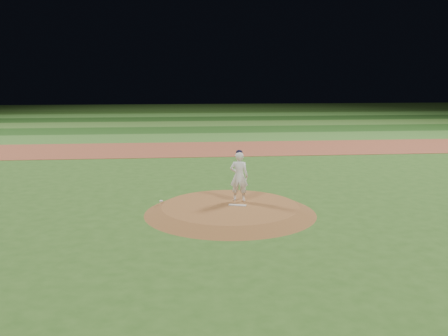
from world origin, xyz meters
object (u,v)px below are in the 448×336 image
object	(u,v)px
rosin_bag	(161,201)
pitching_rubber	(238,205)
pitcher_on_mound	(239,176)
pitchers_mound	(230,209)

from	to	relation	value
rosin_bag	pitching_rubber	bearing A→B (deg)	-15.62
pitching_rubber	pitcher_on_mound	xyz separation A→B (m)	(0.12, 0.61, 0.83)
pitchers_mound	pitcher_on_mound	distance (m)	1.18
pitchers_mound	pitcher_on_mound	xyz separation A→B (m)	(0.36, 0.58, 0.97)
pitchers_mound	pitcher_on_mound	size ratio (longest dim) A/B	3.21
pitchers_mound	pitching_rubber	xyz separation A→B (m)	(0.23, -0.03, 0.14)
pitching_rubber	rosin_bag	distance (m)	2.54
pitcher_on_mound	pitching_rubber	bearing A→B (deg)	-101.58
pitching_rubber	rosin_bag	world-z (taller)	rosin_bag
pitchers_mound	pitcher_on_mound	bearing A→B (deg)	58.16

